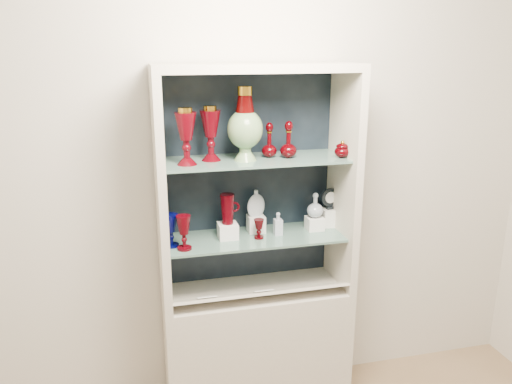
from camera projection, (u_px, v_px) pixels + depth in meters
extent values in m
cube|color=beige|center=(247.00, 164.00, 2.73)|extent=(3.50, 0.02, 2.80)
cube|color=beige|center=(256.00, 349.00, 2.81)|extent=(1.00, 0.40, 0.75)
cube|color=black|center=(248.00, 178.00, 2.73)|extent=(0.98, 0.02, 1.15)
cube|color=beige|center=(161.00, 194.00, 2.44)|extent=(0.04, 0.40, 1.15)
cube|color=beige|center=(343.00, 182.00, 2.66)|extent=(0.04, 0.40, 1.15)
cube|color=beige|center=(256.00, 68.00, 2.38)|extent=(1.00, 0.40, 0.04)
cube|color=slate|center=(255.00, 237.00, 2.64)|extent=(0.92, 0.34, 0.01)
cube|color=slate|center=(255.00, 160.00, 2.53)|extent=(0.92, 0.34, 0.01)
cube|color=beige|center=(261.00, 293.00, 2.60)|extent=(0.92, 0.17, 0.09)
cube|color=white|center=(207.00, 297.00, 2.53)|extent=(0.10, 0.06, 0.03)
cube|color=white|center=(263.00, 291.00, 2.60)|extent=(0.10, 0.06, 0.03)
cube|color=silver|center=(228.00, 231.00, 2.61)|extent=(0.10, 0.10, 0.08)
cube|color=silver|center=(256.00, 224.00, 2.70)|extent=(0.09, 0.09, 0.09)
cube|color=silver|center=(315.00, 223.00, 2.74)|extent=(0.09, 0.09, 0.07)
cube|color=silver|center=(329.00, 217.00, 2.78)|extent=(0.08, 0.08, 0.10)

